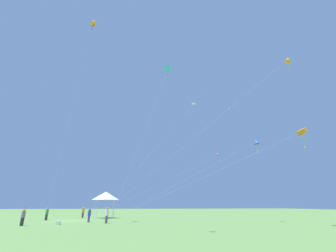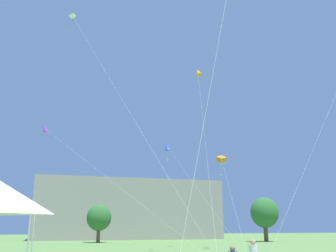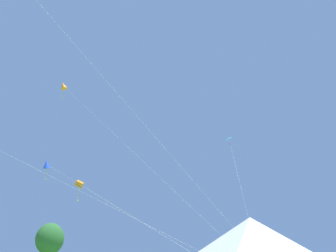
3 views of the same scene
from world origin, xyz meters
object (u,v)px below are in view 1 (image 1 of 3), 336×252
object	(u,v)px
person_white_shirt	(107,215)
kite_blue_diamond_3	(256,142)
person_grey_shirt	(23,216)
person_green_shirt	(47,213)
cooler_box	(58,223)
kite_orange_diamond_4	(287,60)
kite_cyan_delta_5	(167,73)
kite_purple_diamond_1	(217,154)
festival_tent	(106,196)
kite_white_delta_2	(192,105)
person_blue_shirt	(89,215)
person_orange_shirt	(83,212)
kite_orange_box_0	(302,132)
kite_orange_diamond_6	(94,22)

from	to	relation	value
person_white_shirt	kite_blue_diamond_3	bearing A→B (deg)	-116.76
person_grey_shirt	person_green_shirt	size ratio (longest dim) A/B	1.13
cooler_box	kite_blue_diamond_3	distance (m)	27.23
kite_orange_diamond_4	kite_cyan_delta_5	xyz separation A→B (m)	(5.44, -17.99, -7.40)
kite_blue_diamond_3	kite_cyan_delta_5	world-z (taller)	kite_cyan_delta_5
cooler_box	kite_purple_diamond_1	size ratio (longest dim) A/B	0.03
kite_orange_diamond_4	festival_tent	bearing A→B (deg)	-126.17
kite_orange_diamond_4	kite_white_delta_2	bearing A→B (deg)	-148.50
person_white_shirt	kite_purple_diamond_1	size ratio (longest dim) A/B	0.08
person_blue_shirt	person_grey_shirt	bearing A→B (deg)	118.67
festival_tent	kite_purple_diamond_1	xyz separation A→B (m)	(0.75, 20.57, 7.90)
person_orange_shirt	person_white_shirt	bearing A→B (deg)	-169.20
person_white_shirt	kite_orange_box_0	world-z (taller)	kite_orange_box_0
festival_tent	person_blue_shirt	bearing A→B (deg)	-5.15
person_orange_shirt	kite_purple_diamond_1	size ratio (longest dim) A/B	0.09
kite_orange_diamond_6	kite_orange_diamond_4	bearing A→B (deg)	78.33
kite_cyan_delta_5	person_blue_shirt	bearing A→B (deg)	-150.67
person_blue_shirt	person_white_shirt	size ratio (longest dim) A/B	0.91
cooler_box	kite_orange_diamond_4	bearing A→B (deg)	79.87
person_orange_shirt	kite_white_delta_2	world-z (taller)	kite_white_delta_2
person_blue_shirt	kite_orange_diamond_4	world-z (taller)	kite_orange_diamond_4
person_green_shirt	person_orange_shirt	size ratio (longest dim) A/B	0.87
kite_cyan_delta_5	cooler_box	bearing A→B (deg)	-134.94
person_white_shirt	kite_orange_diamond_6	size ratio (longest dim) A/B	0.06
kite_blue_diamond_3	kite_white_delta_2	bearing A→B (deg)	-149.75
festival_tent	cooler_box	distance (m)	14.07
festival_tent	kite_orange_diamond_4	xyz separation A→B (m)	(18.28, 25.01, 17.68)
person_orange_shirt	kite_orange_box_0	bearing A→B (deg)	-139.37
kite_orange_diamond_6	kite_purple_diamond_1	bearing A→B (deg)	116.57
kite_blue_diamond_3	kite_orange_diamond_4	size ratio (longest dim) A/B	0.79
kite_white_delta_2	kite_orange_diamond_4	xyz separation A→B (m)	(15.69, 9.61, 0.55)
kite_orange_box_0	kite_white_delta_2	world-z (taller)	kite_white_delta_2
kite_cyan_delta_5	kite_white_delta_2	bearing A→B (deg)	158.39
kite_orange_box_0	kite_orange_diamond_4	size ratio (longest dim) A/B	0.87
person_white_shirt	kite_blue_diamond_3	distance (m)	22.31
kite_cyan_delta_5	kite_orange_diamond_6	size ratio (longest dim) A/B	0.48
kite_blue_diamond_3	festival_tent	bearing A→B (deg)	-121.51
festival_tent	person_grey_shirt	world-z (taller)	festival_tent
kite_white_delta_2	kite_blue_diamond_3	size ratio (longest dim) A/B	1.04
person_orange_shirt	kite_purple_diamond_1	xyz separation A→B (m)	(1.99, 24.25, 10.54)
person_grey_shirt	kite_cyan_delta_5	xyz separation A→B (m)	(9.70, 13.98, 12.94)
person_white_shirt	kite_cyan_delta_5	distance (m)	18.30
festival_tent	person_orange_shirt	size ratio (longest dim) A/B	2.17
person_orange_shirt	kite_orange_diamond_6	world-z (taller)	kite_orange_diamond_6
person_blue_shirt	kite_cyan_delta_5	distance (m)	20.69
cooler_box	person_green_shirt	xyz separation A→B (m)	(-8.55, -4.07, 0.72)
festival_tent	kite_orange_diamond_6	xyz separation A→B (m)	(12.51, -2.94, 25.64)
person_blue_shirt	kite_orange_box_0	world-z (taller)	kite_orange_box_0
kite_orange_box_0	kite_purple_diamond_1	bearing A→B (deg)	-172.36
kite_cyan_delta_5	festival_tent	bearing A→B (deg)	-163.51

